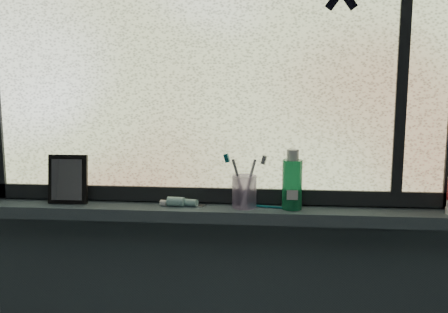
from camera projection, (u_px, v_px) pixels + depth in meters
wall_back at (217, 136)px, 1.71m from camera, size 3.00×0.01×2.50m
windowsill at (214, 212)px, 1.67m from camera, size 1.62×0.14×0.04m
window_pane at (216, 52)px, 1.64m from camera, size 1.50×0.01×1.00m
frame_bottom at (216, 195)px, 1.71m from camera, size 1.60×0.03×0.05m
frame_mullion at (403, 51)px, 1.58m from camera, size 0.03×0.03×1.00m
vanity_mirror at (68, 179)px, 1.71m from camera, size 0.14×0.07×0.17m
toothpaste_tube at (181, 202)px, 1.67m from camera, size 0.18×0.07×0.03m
toothbrush_cup at (244, 192)px, 1.66m from camera, size 0.09×0.09×0.11m
toothbrush_lying at (266, 206)px, 1.66m from camera, size 0.18×0.05×0.01m
mouthwash_bottle at (292, 179)px, 1.63m from camera, size 0.07×0.07×0.16m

